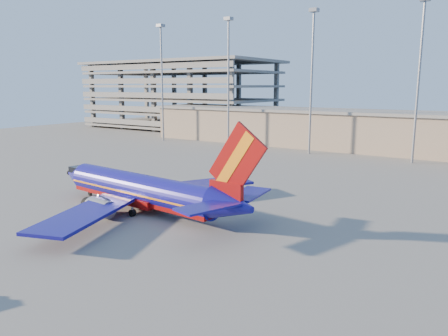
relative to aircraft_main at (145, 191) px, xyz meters
The scene contains 5 objects.
ground 5.43m from the aircraft_main, 44.94° to the left, with size 220.00×220.00×0.00m, color slate.
terminal_building 62.97m from the aircraft_main, 77.63° to the left, with size 122.00×16.00×8.50m.
parking_garage 97.59m from the aircraft_main, 127.04° to the left, with size 62.00×32.00×21.40m.
light_mast_row 52.47m from the aircraft_main, 80.27° to the left, with size 101.60×1.60×28.65m.
aircraft_main is the anchor object (origin of this frame).
Camera 1 is at (30.33, -37.77, 13.82)m, focal length 35.00 mm.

